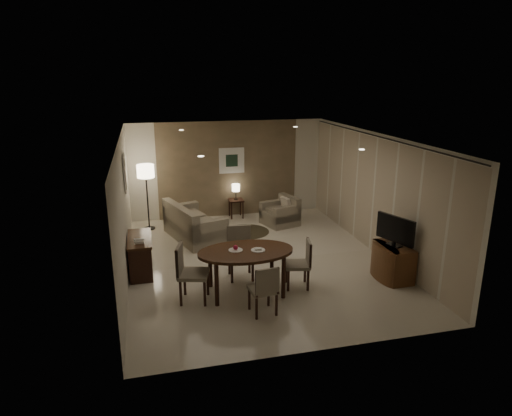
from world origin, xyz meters
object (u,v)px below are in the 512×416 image
object	(u,v)px
tv_cabinet	(393,262)
armchair	(280,211)
chair_near	(263,289)
chair_right	(297,264)
console_desk	(141,255)
sofa	(194,221)
floor_lamp	(147,197)
dining_table	(246,271)
chair_left	(194,273)
chair_far	(241,254)
side_table	(236,208)

from	to	relation	value
tv_cabinet	armchair	size ratio (longest dim) A/B	1.06
tv_cabinet	chair_near	bearing A→B (deg)	-166.12
chair_right	console_desk	bearing A→B (deg)	-104.60
chair_near	sofa	world-z (taller)	chair_near
chair_near	armchair	world-z (taller)	chair_near
console_desk	floor_lamp	world-z (taller)	floor_lamp
dining_table	sofa	size ratio (longest dim) A/B	0.95
chair_left	floor_lamp	bearing A→B (deg)	24.38
console_desk	chair_left	xyz separation A→B (m)	(0.93, -1.49, 0.16)
chair_near	sofa	distance (m)	4.04
chair_far	chair_left	bearing A→B (deg)	-140.12
armchair	floor_lamp	distance (m)	3.52
console_desk	floor_lamp	distance (m)	2.82
dining_table	sofa	bearing A→B (deg)	100.70
console_desk	chair_left	bearing A→B (deg)	-58.04
dining_table	side_table	bearing A→B (deg)	80.80
dining_table	side_table	xyz separation A→B (m)	(0.75, 4.61, -0.16)
dining_table	chair_right	distance (m)	1.00
dining_table	chair_far	distance (m)	0.65
dining_table	side_table	size ratio (longest dim) A/B	3.41
side_table	console_desk	bearing A→B (deg)	-129.48
tv_cabinet	chair_near	world-z (taller)	chair_near
chair_right	sofa	world-z (taller)	chair_right
chair_right	armchair	bearing A→B (deg)	179.43
sofa	chair_right	bearing A→B (deg)	-171.23
floor_lamp	console_desk	bearing A→B (deg)	-94.44
chair_left	armchair	bearing A→B (deg)	-21.11
chair_right	chair_left	bearing A→B (deg)	-76.28
sofa	armchair	world-z (taller)	sofa
console_desk	chair_right	world-z (taller)	chair_right
dining_table	chair_left	bearing A→B (deg)	-174.36
floor_lamp	side_table	bearing A→B (deg)	10.51
chair_far	sofa	world-z (taller)	chair_far
dining_table	armchair	distance (m)	4.09
console_desk	dining_table	world-z (taller)	dining_table
chair_left	dining_table	bearing A→B (deg)	-69.52
console_desk	armchair	size ratio (longest dim) A/B	1.41
sofa	side_table	distance (m)	1.99
side_table	chair_far	bearing A→B (deg)	-100.12
tv_cabinet	chair_right	world-z (taller)	chair_right
console_desk	sofa	size ratio (longest dim) A/B	0.64
tv_cabinet	chair_near	size ratio (longest dim) A/B	1.00
armchair	chair_right	bearing A→B (deg)	-29.07
tv_cabinet	chair_right	distance (m)	1.99
sofa	floor_lamp	distance (m)	1.54
chair_near	side_table	size ratio (longest dim) A/B	1.72
console_desk	chair_left	world-z (taller)	chair_left
chair_near	floor_lamp	distance (m)	5.31
sofa	dining_table	bearing A→B (deg)	172.75
chair_left	sofa	xyz separation A→B (m)	(0.38, 3.26, -0.09)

